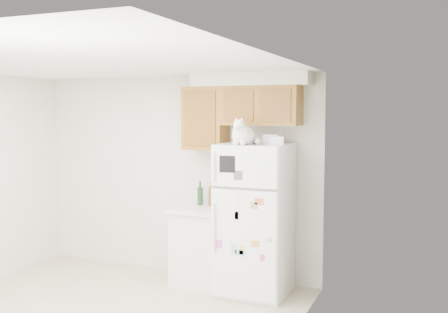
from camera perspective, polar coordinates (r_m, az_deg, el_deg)
The scene contains 8 objects.
room_shell at distance 5.12m, azimuth -13.23°, elevation 0.46°, with size 3.84×4.04×2.52m.
refrigerator at distance 5.95m, azimuth 3.34°, elevation -6.79°, with size 0.76×0.78×1.70m.
base_counter at distance 6.36m, azimuth -2.42°, elevation -9.61°, with size 0.64×0.64×0.92m.
cat at distance 5.64m, azimuth 2.04°, elevation 2.42°, with size 0.29×0.43×0.30m.
storage_box_back at distance 5.94m, azimuth 5.27°, elevation 1.93°, with size 0.18×0.13×0.10m, color white.
storage_box_front at distance 5.66m, azimuth 5.74°, elevation 1.72°, with size 0.15×0.11×0.09m, color white.
bottle_green at distance 6.40m, azimuth -2.62°, elevation -3.98°, with size 0.07×0.07×0.30m, color #19381E, non-canonical shape.
bottle_amber at distance 6.34m, azimuth -1.38°, elevation -4.01°, with size 0.07×0.07×0.31m, color #593814, non-canonical shape.
Camera 1 is at (3.11, -3.90, 2.07)m, focal length 42.00 mm.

